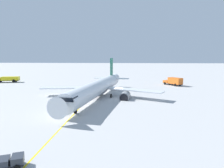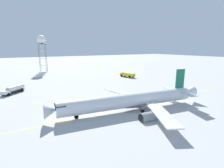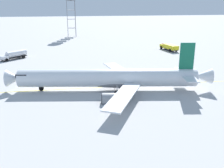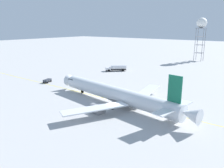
% 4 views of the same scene
% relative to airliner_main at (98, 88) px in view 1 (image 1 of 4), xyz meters
% --- Properties ---
extents(ground_plane, '(600.00, 600.00, 0.00)m').
position_rel_airliner_main_xyz_m(ground_plane, '(5.56, 2.69, -2.70)').
color(ground_plane, '#B2B2B2').
extents(airliner_main, '(35.29, 45.65, 11.33)m').
position_rel_airliner_main_xyz_m(airliner_main, '(0.00, 0.00, 0.00)').
color(airliner_main, silver).
rests_on(airliner_main, ground_plane).
extents(fire_tender_truck, '(10.20, 4.85, 2.50)m').
position_rel_airliner_main_xyz_m(fire_tender_truck, '(-44.72, 31.18, -1.17)').
color(fire_tender_truck, '#232326').
rests_on(fire_tender_truck, ground_plane).
extents(catering_truck_truck, '(6.85, 8.12, 3.10)m').
position_rel_airliner_main_xyz_m(catering_truck_truck, '(26.28, 26.87, -1.04)').
color(catering_truck_truck, '#232326').
rests_on(catering_truck_truck, ground_plane).
extents(baggage_truck_truck, '(4.13, 3.02, 1.22)m').
position_rel_airliner_main_xyz_m(baggage_truck_truck, '(-4.34, -35.69, -1.99)').
color(baggage_truck_truck, '#232326').
rests_on(baggage_truck_truck, ground_plane).
extents(taxiway_centreline, '(0.37, 129.53, 0.01)m').
position_rel_airliner_main_xyz_m(taxiway_centreline, '(-2.46, -4.48, -2.70)').
color(taxiway_centreline, yellow).
rests_on(taxiway_centreline, ground_plane).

